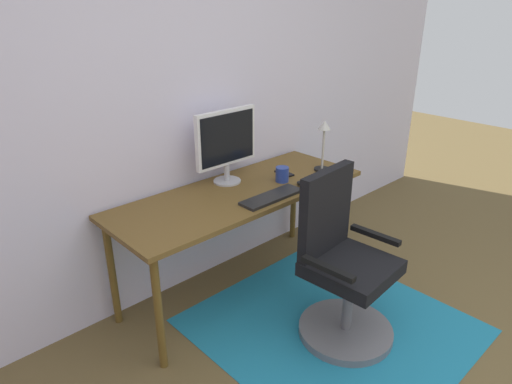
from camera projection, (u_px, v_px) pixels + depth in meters
wall_back at (160, 96)px, 2.69m from camera, size 6.00×0.10×2.60m
area_rug at (332, 325)px, 2.76m from camera, size 1.42×1.46×0.01m
desk at (241, 201)px, 2.87m from camera, size 1.70×0.63×0.72m
monitor at (226, 141)px, 2.87m from camera, size 0.46×0.18×0.48m
keyboard at (272, 197)px, 2.74m from camera, size 0.43×0.13×0.02m
computer_mouse at (304, 184)px, 2.91m from camera, size 0.06×0.10×0.03m
coffee_cup at (282, 174)px, 2.97m from camera, size 0.09×0.09×0.10m
cell_phone at (284, 173)px, 3.12m from camera, size 0.09×0.15×0.01m
desk_lamp at (324, 139)px, 3.10m from camera, size 0.11×0.11×0.36m
office_chair at (342, 275)px, 2.57m from camera, size 0.55×0.55×0.99m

